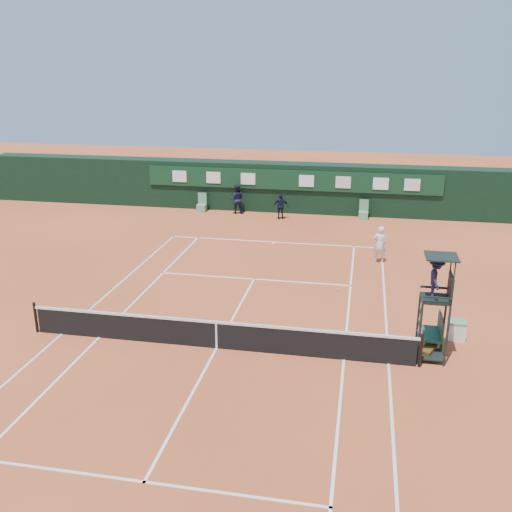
{
  "coord_description": "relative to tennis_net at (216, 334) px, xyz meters",
  "views": [
    {
      "loc": [
        4.38,
        -16.12,
        8.8
      ],
      "look_at": [
        0.16,
        6.0,
        1.2
      ],
      "focal_mm": 40.0,
      "sensor_mm": 36.0,
      "label": 1
    }
  ],
  "objects": [
    {
      "name": "ball_kid_left",
      "position": [
        -3.22,
        17.47,
        0.39
      ],
      "size": [
        0.92,
        0.75,
        1.79
      ],
      "primitive_type": "imported",
      "rotation": [
        0.0,
        0.0,
        3.22
      ],
      "color": "black",
      "rests_on": "ground"
    },
    {
      "name": "linesman_chair_left",
      "position": [
        -5.5,
        17.48,
        -0.19
      ],
      "size": [
        0.55,
        0.5,
        1.15
      ],
      "color": "#629772",
      "rests_on": "ground"
    },
    {
      "name": "tennis_ball",
      "position": [
        3.61,
        5.75,
        -0.47
      ],
      "size": [
        0.07,
        0.07,
        0.07
      ],
      "primitive_type": "sphere",
      "color": "#C9D431",
      "rests_on": "ground"
    },
    {
      "name": "back_wall",
      "position": [
        0.0,
        18.74,
        1.0
      ],
      "size": [
        40.0,
        1.65,
        3.0
      ],
      "color": "black",
      "rests_on": "ground"
    },
    {
      "name": "court_lines",
      "position": [
        0.0,
        0.0,
        -0.5
      ],
      "size": [
        11.05,
        23.85,
        0.01
      ],
      "color": "white",
      "rests_on": "ground"
    },
    {
      "name": "player_bench",
      "position": [
        6.98,
        1.44,
        0.09
      ],
      "size": [
        0.56,
        1.2,
        1.1
      ],
      "color": "#1B452F",
      "rests_on": "ground"
    },
    {
      "name": "linesman_chair_right",
      "position": [
        4.5,
        17.48,
        -0.19
      ],
      "size": [
        0.55,
        0.5,
        1.15
      ],
      "color": "#609368",
      "rests_on": "ground"
    },
    {
      "name": "umpire_chair",
      "position": [
        6.73,
        0.58,
        1.95
      ],
      "size": [
        0.96,
        0.95,
        3.42
      ],
      "color": "black",
      "rests_on": "ground"
    },
    {
      "name": "player",
      "position": [
        5.3,
        9.71,
        0.36
      ],
      "size": [
        0.67,
        0.48,
        1.74
      ],
      "primitive_type": "imported",
      "rotation": [
        0.0,
        0.0,
        3.24
      ],
      "color": "white",
      "rests_on": "ground"
    },
    {
      "name": "ball_kid_right",
      "position": [
        -0.36,
        16.61,
        0.26
      ],
      "size": [
        0.96,
        0.55,
        1.54
      ],
      "primitive_type": "imported",
      "rotation": [
        0.0,
        0.0,
        3.34
      ],
      "color": "black",
      "rests_on": "ground"
    },
    {
      "name": "tennis_bag",
      "position": [
        6.72,
        0.79,
        -0.36
      ],
      "size": [
        0.63,
        0.86,
        0.29
      ],
      "primitive_type": "cube",
      "rotation": [
        0.0,
        0.0,
        -0.42
      ],
      "color": "black",
      "rests_on": "ground"
    },
    {
      "name": "cooler",
      "position": [
        7.76,
        2.2,
        -0.18
      ],
      "size": [
        0.57,
        0.57,
        0.65
      ],
      "color": "white",
      "rests_on": "ground"
    },
    {
      "name": "ground",
      "position": [
        0.0,
        0.0,
        -0.51
      ],
      "size": [
        90.0,
        90.0,
        0.0
      ],
      "primitive_type": "plane",
      "color": "#C2562D",
      "rests_on": "ground"
    },
    {
      "name": "tennis_net",
      "position": [
        0.0,
        0.0,
        0.0
      ],
      "size": [
        12.9,
        0.1,
        1.1
      ],
      "color": "black",
      "rests_on": "ground"
    }
  ]
}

